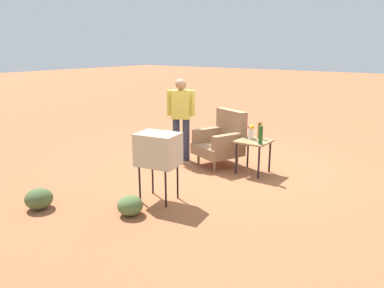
{
  "coord_description": "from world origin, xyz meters",
  "views": [
    {
      "loc": [
        3.41,
        -6.0,
        2.24
      ],
      "look_at": [
        -0.17,
        -1.07,
        0.65
      ],
      "focal_mm": 34.99,
      "sensor_mm": 36.0,
      "label": 1
    }
  ],
  "objects": [
    {
      "name": "ground_plane",
      "position": [
        0.0,
        0.0,
        0.0
      ],
      "size": [
        60.0,
        60.0,
        0.0
      ],
      "primitive_type": "plane",
      "color": "#A05B38"
    },
    {
      "name": "armchair",
      "position": [
        -0.24,
        0.0,
        0.5
      ],
      "size": [
        0.99,
        1.0,
        1.06
      ],
      "color": "#937047",
      "rests_on": "ground"
    },
    {
      "name": "side_table",
      "position": [
        0.48,
        -0.09,
        0.52
      ],
      "size": [
        0.56,
        0.56,
        0.61
      ],
      "color": "black",
      "rests_on": "ground"
    },
    {
      "name": "tv_on_stand",
      "position": [
        -0.07,
        -2.05,
        0.78
      ],
      "size": [
        0.67,
        0.54,
        1.03
      ],
      "color": "black",
      "rests_on": "ground"
    },
    {
      "name": "person_standing",
      "position": [
        -1.05,
        -0.23,
        0.94
      ],
      "size": [
        0.51,
        0.36,
        1.64
      ],
      "color": "#2D3347",
      "rests_on": "ground"
    },
    {
      "name": "bottle_wine_green",
      "position": [
        0.7,
        -0.26,
        0.77
      ],
      "size": [
        0.07,
        0.07,
        0.32
      ],
      "primitive_type": "cylinder",
      "color": "#1E5623",
      "rests_on": "side_table"
    },
    {
      "name": "bottle_tall_amber",
      "position": [
        0.5,
        0.11,
        0.76
      ],
      "size": [
        0.07,
        0.07,
        0.3
      ],
      "primitive_type": "cylinder",
      "color": "brown",
      "rests_on": "side_table"
    },
    {
      "name": "flower_vase",
      "position": [
        0.39,
        -0.04,
        0.76
      ],
      "size": [
        0.15,
        0.1,
        0.27
      ],
      "color": "silver",
      "rests_on": "side_table"
    },
    {
      "name": "shrub_near",
      "position": [
        -1.25,
        -3.28,
        0.15
      ],
      "size": [
        0.39,
        0.39,
        0.3
      ],
      "primitive_type": "ellipsoid",
      "color": "#475B33",
      "rests_on": "ground"
    },
    {
      "name": "shrub_mid",
      "position": [
        -0.06,
        -2.67,
        0.14
      ],
      "size": [
        0.35,
        0.35,
        0.27
      ],
      "primitive_type": "ellipsoid",
      "color": "#516B38",
      "rests_on": "ground"
    }
  ]
}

